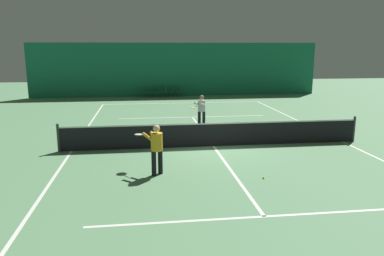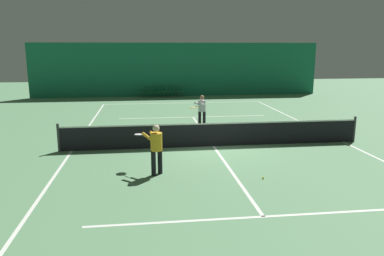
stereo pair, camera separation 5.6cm
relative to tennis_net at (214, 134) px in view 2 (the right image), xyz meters
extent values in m
plane|color=#56845B|center=(0.00, 0.00, -0.51)|extent=(60.00, 60.00, 0.00)
cube|color=#196B4C|center=(0.00, 15.89, 1.60)|extent=(23.00, 0.12, 4.22)
cube|color=silver|center=(0.00, 11.90, -0.51)|extent=(11.00, 0.10, 0.00)
cube|color=silver|center=(0.00, 6.40, -0.51)|extent=(8.25, 0.10, 0.00)
cube|color=silver|center=(0.00, -6.40, -0.51)|extent=(8.25, 0.10, 0.00)
cube|color=silver|center=(-5.50, 0.00, -0.51)|extent=(0.10, 23.80, 0.00)
cube|color=silver|center=(5.50, 0.00, -0.51)|extent=(0.10, 23.80, 0.00)
cube|color=silver|center=(0.00, 0.00, -0.51)|extent=(0.10, 12.80, 0.00)
cube|color=black|center=(0.00, 0.00, -0.04)|extent=(11.90, 0.02, 0.95)
cube|color=white|center=(0.00, 0.00, 0.41)|extent=(11.90, 0.02, 0.05)
cylinder|color=#333338|center=(-5.95, 0.00, 0.02)|extent=(0.10, 0.10, 1.07)
cylinder|color=#333338|center=(5.95, 0.00, 0.02)|extent=(0.10, 0.10, 1.07)
cylinder|color=black|center=(-2.47, -3.17, -0.13)|extent=(0.20, 0.20, 0.77)
cylinder|color=black|center=(-2.26, -3.03, -0.13)|extent=(0.20, 0.20, 0.77)
cylinder|color=gold|center=(-2.36, -3.10, 0.54)|extent=(0.50, 0.50, 0.56)
sphere|color=beige|center=(-2.36, -3.10, 0.95)|extent=(0.21, 0.21, 0.21)
cylinder|color=gold|center=(-2.62, -2.97, 0.66)|extent=(0.37, 0.49, 0.22)
cylinder|color=gold|center=(-2.39, -2.81, 0.66)|extent=(0.37, 0.49, 0.22)
cylinder|color=black|center=(-2.73, -2.55, 0.60)|extent=(0.19, 0.27, 0.03)
torus|color=black|center=(-2.90, -2.30, 0.60)|extent=(0.46, 0.46, 0.03)
cylinder|color=silver|center=(-2.90, -2.30, 0.60)|extent=(0.38, 0.38, 0.00)
cylinder|color=black|center=(0.21, 3.73, -0.13)|extent=(0.20, 0.20, 0.77)
cylinder|color=black|center=(0.01, 3.86, -0.13)|extent=(0.20, 0.20, 0.77)
cylinder|color=#B7B7BC|center=(0.11, 3.80, 0.54)|extent=(0.50, 0.50, 0.56)
sphere|color=#936B4C|center=(0.11, 3.80, 0.95)|extent=(0.21, 0.21, 0.21)
cylinder|color=#B7B7BC|center=(0.09, 3.50, 0.66)|extent=(0.37, 0.49, 0.22)
cylinder|color=#B7B7BC|center=(-0.15, 3.66, 0.66)|extent=(0.37, 0.49, 0.22)
cylinder|color=black|center=(-0.25, 3.24, 0.59)|extent=(0.19, 0.27, 0.03)
torus|color=gold|center=(-0.42, 2.99, 0.59)|extent=(0.46, 0.46, 0.03)
cylinder|color=silver|center=(-0.42, 2.99, 0.59)|extent=(0.38, 0.38, 0.00)
cylinder|color=#2D2D2D|center=(-3.17, 15.53, -0.32)|extent=(0.03, 0.03, 0.39)
cylinder|color=#2D2D2D|center=(-3.17, 15.15, -0.32)|extent=(0.03, 0.03, 0.39)
cylinder|color=#2D2D2D|center=(-2.79, 15.53, -0.32)|extent=(0.03, 0.03, 0.39)
cylinder|color=#2D2D2D|center=(-2.79, 15.15, -0.32)|extent=(0.03, 0.03, 0.39)
cube|color=#196B38|center=(-2.98, 15.34, -0.10)|extent=(0.44, 0.44, 0.05)
cube|color=#196B38|center=(-2.78, 15.34, 0.13)|extent=(0.04, 0.44, 0.40)
cylinder|color=#2D2D2D|center=(-2.56, 15.53, -0.32)|extent=(0.03, 0.03, 0.39)
cylinder|color=#2D2D2D|center=(-2.56, 15.15, -0.32)|extent=(0.03, 0.03, 0.39)
cylinder|color=#2D2D2D|center=(-2.18, 15.53, -0.32)|extent=(0.03, 0.03, 0.39)
cylinder|color=#2D2D2D|center=(-2.18, 15.15, -0.32)|extent=(0.03, 0.03, 0.39)
cube|color=#196B38|center=(-2.37, 15.34, -0.10)|extent=(0.44, 0.44, 0.05)
cube|color=#196B38|center=(-2.17, 15.34, 0.13)|extent=(0.04, 0.44, 0.40)
cylinder|color=#2D2D2D|center=(-1.94, 15.53, -0.32)|extent=(0.03, 0.03, 0.39)
cylinder|color=#2D2D2D|center=(-1.94, 15.15, -0.32)|extent=(0.03, 0.03, 0.39)
cylinder|color=#2D2D2D|center=(-1.56, 15.53, -0.32)|extent=(0.03, 0.03, 0.39)
cylinder|color=#2D2D2D|center=(-1.56, 15.15, -0.32)|extent=(0.03, 0.03, 0.39)
cube|color=#196B38|center=(-1.75, 15.34, -0.10)|extent=(0.44, 0.44, 0.05)
cube|color=#196B38|center=(-1.55, 15.34, 0.13)|extent=(0.04, 0.44, 0.40)
cylinder|color=#2D2D2D|center=(-1.33, 15.53, -0.32)|extent=(0.03, 0.03, 0.39)
cylinder|color=#2D2D2D|center=(-1.33, 15.15, -0.32)|extent=(0.03, 0.03, 0.39)
cylinder|color=#2D2D2D|center=(-0.95, 15.53, -0.32)|extent=(0.03, 0.03, 0.39)
cylinder|color=#2D2D2D|center=(-0.95, 15.15, -0.32)|extent=(0.03, 0.03, 0.39)
cube|color=#196B38|center=(-1.14, 15.34, -0.10)|extent=(0.44, 0.44, 0.05)
cube|color=#196B38|center=(-0.94, 15.34, 0.13)|extent=(0.04, 0.44, 0.40)
cylinder|color=#2D2D2D|center=(-0.72, 15.53, -0.32)|extent=(0.03, 0.03, 0.39)
cylinder|color=#2D2D2D|center=(-0.72, 15.15, -0.32)|extent=(0.03, 0.03, 0.39)
cylinder|color=#2D2D2D|center=(-0.34, 15.53, -0.32)|extent=(0.03, 0.03, 0.39)
cylinder|color=#2D2D2D|center=(-0.34, 15.15, -0.32)|extent=(0.03, 0.03, 0.39)
cube|color=#196B38|center=(-0.53, 15.34, -0.10)|extent=(0.44, 0.44, 0.05)
cube|color=#196B38|center=(-0.33, 15.34, 0.13)|extent=(0.04, 0.44, 0.40)
cylinder|color=#2D2D2D|center=(-0.10, 15.53, -0.32)|extent=(0.03, 0.03, 0.39)
cylinder|color=#2D2D2D|center=(-0.10, 15.15, -0.32)|extent=(0.03, 0.03, 0.39)
cylinder|color=#2D2D2D|center=(0.28, 15.53, -0.32)|extent=(0.03, 0.03, 0.39)
cylinder|color=#2D2D2D|center=(0.28, 15.15, -0.32)|extent=(0.03, 0.03, 0.39)
cube|color=#196B38|center=(0.09, 15.34, -0.10)|extent=(0.44, 0.44, 0.05)
cube|color=#196B38|center=(0.29, 15.34, 0.13)|extent=(0.04, 0.44, 0.40)
sphere|color=#D1DB33|center=(0.79, -3.92, -0.48)|extent=(0.07, 0.07, 0.07)
camera|label=1|loc=(-2.74, -14.22, 3.37)|focal=35.00mm
camera|label=2|loc=(-2.68, -14.22, 3.37)|focal=35.00mm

